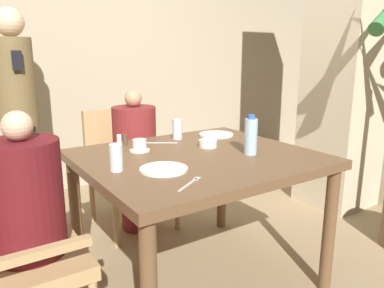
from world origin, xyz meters
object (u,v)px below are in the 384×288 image
(diner_in_left_chair, at_px, (29,231))
(diner_in_far_chair, at_px, (135,159))
(standing_host, at_px, (19,111))
(teacup_with_saucer, at_px, (140,146))
(bowl_small, at_px, (208,143))
(glass_tall_near, at_px, (177,129))
(plate_main_left, at_px, (216,135))
(glass_tall_mid, at_px, (116,158))
(plate_main_right, at_px, (164,169))
(water_bottle, at_px, (251,136))
(chair_far_side, at_px, (128,162))

(diner_in_left_chair, bearing_deg, diner_in_far_chair, 42.50)
(standing_host, xyz_separation_m, teacup_with_saucer, (0.44, -1.23, -0.08))
(bowl_small, bearing_deg, diner_in_far_chair, 101.95)
(standing_host, xyz_separation_m, glass_tall_near, (0.78, -1.08, -0.05))
(plate_main_left, bearing_deg, glass_tall_mid, -156.97)
(standing_host, relative_size, glass_tall_near, 12.62)
(glass_tall_mid, bearing_deg, teacup_with_saucer, 47.38)
(diner_in_far_chair, xyz_separation_m, teacup_with_saucer, (-0.23, -0.58, 0.26))
(bowl_small, xyz_separation_m, glass_tall_near, (-0.04, 0.29, 0.04))
(teacup_with_saucer, height_order, glass_tall_mid, glass_tall_mid)
(plate_main_right, relative_size, teacup_with_saucer, 2.00)
(glass_tall_near, bearing_deg, glass_tall_mid, -144.56)
(diner_in_far_chair, distance_m, glass_tall_mid, 1.03)
(water_bottle, bearing_deg, teacup_with_saucer, 140.33)
(chair_far_side, xyz_separation_m, diner_in_far_chair, (-0.00, -0.14, 0.05))
(chair_far_side, xyz_separation_m, plate_main_right, (-0.30, -1.12, 0.28))
(plate_main_right, bearing_deg, standing_host, 102.92)
(bowl_small, bearing_deg, standing_host, 120.97)
(glass_tall_mid, bearing_deg, plate_main_left, 23.03)
(diner_in_far_chair, relative_size, plate_main_left, 4.59)
(chair_far_side, bearing_deg, diner_in_far_chair, -90.00)
(teacup_with_saucer, distance_m, glass_tall_mid, 0.38)
(standing_host, relative_size, water_bottle, 7.45)
(diner_in_far_chair, height_order, glass_tall_near, diner_in_far_chair)
(diner_in_left_chair, xyz_separation_m, water_bottle, (1.15, -0.16, 0.32))
(chair_far_side, relative_size, bowl_small, 8.22)
(water_bottle, bearing_deg, diner_in_left_chair, 172.33)
(standing_host, height_order, teacup_with_saucer, standing_host)
(glass_tall_near, xyz_separation_m, glass_tall_mid, (-0.60, -0.43, 0.00))
(plate_main_left, bearing_deg, chair_far_side, 122.08)
(plate_main_left, relative_size, glass_tall_near, 1.78)
(diner_in_left_chair, bearing_deg, water_bottle, -7.67)
(diner_in_left_chair, relative_size, plate_main_left, 4.70)
(teacup_with_saucer, bearing_deg, plate_main_right, -99.06)
(standing_host, bearing_deg, plate_main_left, -46.90)
(standing_host, bearing_deg, chair_far_side, -37.26)
(bowl_small, relative_size, water_bottle, 0.49)
(standing_host, distance_m, plate_main_right, 1.67)
(standing_host, xyz_separation_m, water_bottle, (0.92, -1.64, -0.01))
(bowl_small, xyz_separation_m, water_bottle, (0.10, -0.27, 0.08))
(standing_host, distance_m, plate_main_left, 1.56)
(glass_tall_mid, bearing_deg, chair_far_side, 63.87)
(chair_far_side, height_order, teacup_with_saucer, chair_far_side)
(chair_far_side, height_order, bowl_small, chair_far_side)
(diner_in_far_chair, relative_size, standing_host, 0.65)
(teacup_with_saucer, bearing_deg, diner_in_left_chair, -159.62)
(diner_in_far_chair, bearing_deg, standing_host, 135.75)
(chair_far_side, bearing_deg, bowl_small, -79.99)
(chair_far_side, relative_size, water_bottle, 4.04)
(diner_in_left_chair, distance_m, diner_in_far_chair, 1.22)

